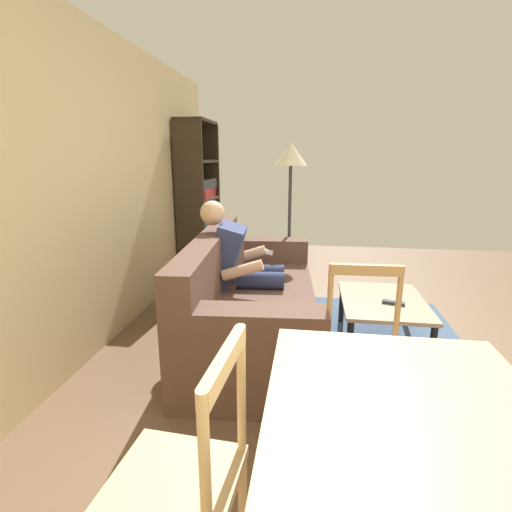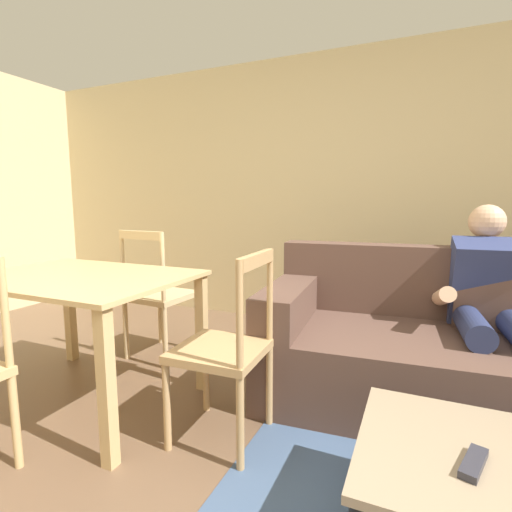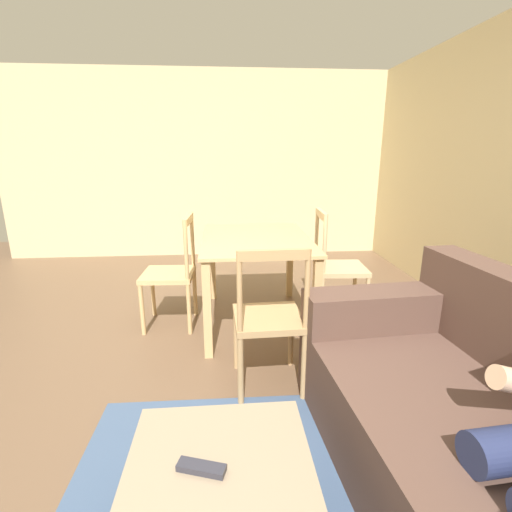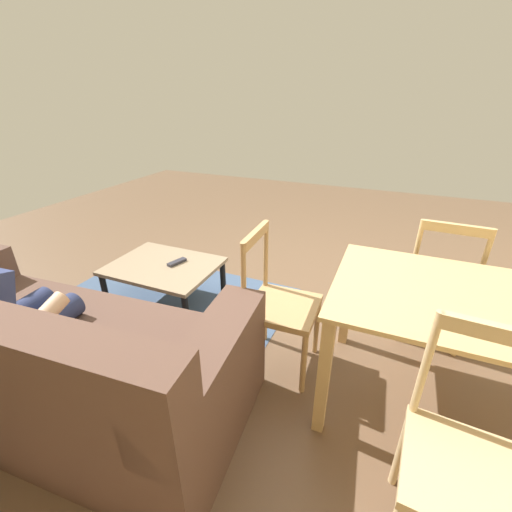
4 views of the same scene
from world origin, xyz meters
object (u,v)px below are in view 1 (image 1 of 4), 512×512
at_px(couch, 248,302).
at_px(coffee_table, 383,305).
at_px(tv_remote, 393,303).
at_px(dining_table, 413,467).
at_px(dining_chair_facing_couch, 365,358).
at_px(person_lounging, 242,265).
at_px(floor_lamp, 291,168).
at_px(bookshelf, 199,213).
at_px(dining_chair_near_wall, 181,485).

distance_m(couch, coffee_table, 1.12).
relative_size(coffee_table, tv_remote, 5.12).
xyz_separation_m(tv_remote, dining_table, (-1.98, 0.35, 0.24)).
bearing_deg(dining_chair_facing_couch, dining_table, -179.94).
height_order(person_lounging, dining_chair_facing_couch, person_lounging).
height_order(coffee_table, floor_lamp, floor_lamp).
distance_m(coffee_table, floor_lamp, 1.83).
bearing_deg(coffee_table, couch, 92.56).
relative_size(bookshelf, dining_chair_near_wall, 2.01).
xyz_separation_m(dining_table, dining_chair_facing_couch, (0.95, 0.00, -0.18)).
bearing_deg(couch, person_lounging, 27.20).
relative_size(coffee_table, floor_lamp, 0.52).
distance_m(person_lounging, bookshelf, 1.92).
bearing_deg(couch, floor_lamp, -11.83).
bearing_deg(coffee_table, dining_chair_facing_couch, 165.33).
xyz_separation_m(person_lounging, dining_chair_near_wall, (-2.19, -0.19, -0.13)).
xyz_separation_m(bookshelf, dining_chair_near_wall, (-3.88, -1.07, -0.33)).
bearing_deg(floor_lamp, coffee_table, -145.19).
relative_size(bookshelf, floor_lamp, 1.18).
xyz_separation_m(bookshelf, dining_table, (-3.88, -1.79, -0.16)).
distance_m(person_lounging, dining_chair_facing_couch, 1.54).
distance_m(person_lounging, tv_remote, 1.29).
xyz_separation_m(couch, coffee_table, (0.05, -1.11, 0.02)).
bearing_deg(floor_lamp, person_lounging, 162.49).
xyz_separation_m(tv_remote, dining_chair_facing_couch, (-1.03, 0.36, 0.06)).
height_order(person_lounging, dining_chair_near_wall, person_lounging).
bearing_deg(person_lounging, tv_remote, -99.25).
distance_m(couch, tv_remote, 1.18).
relative_size(person_lounging, dining_chair_near_wall, 1.19).
xyz_separation_m(dining_chair_near_wall, dining_chair_facing_couch, (0.95, -0.71, -0.01)).
bearing_deg(coffee_table, tv_remote, -146.34).
height_order(bookshelf, floor_lamp, bookshelf).
height_order(coffee_table, dining_chair_near_wall, dining_chair_near_wall).
xyz_separation_m(person_lounging, dining_table, (-2.19, -0.91, 0.04)).
bearing_deg(bookshelf, dining_chair_facing_couch, -148.64).
bearing_deg(dining_chair_facing_couch, coffee_table, -14.67).
relative_size(tv_remote, dining_chair_facing_couch, 0.18).
bearing_deg(dining_table, bookshelf, 24.71).
bearing_deg(person_lounging, dining_table, -157.51).
relative_size(person_lounging, dining_table, 0.94).
height_order(dining_chair_near_wall, floor_lamp, floor_lamp).
relative_size(couch, coffee_table, 2.59).
distance_m(dining_table, floor_lamp, 3.43).
height_order(couch, dining_chair_facing_couch, dining_chair_facing_couch).
bearing_deg(dining_table, floor_lamp, 9.58).
bearing_deg(dining_chair_near_wall, tv_remote, -28.31).
bearing_deg(bookshelf, person_lounging, -152.54).
distance_m(couch, dining_table, 2.21).
distance_m(dining_chair_near_wall, floor_lamp, 3.43).
relative_size(person_lounging, coffee_table, 1.34).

